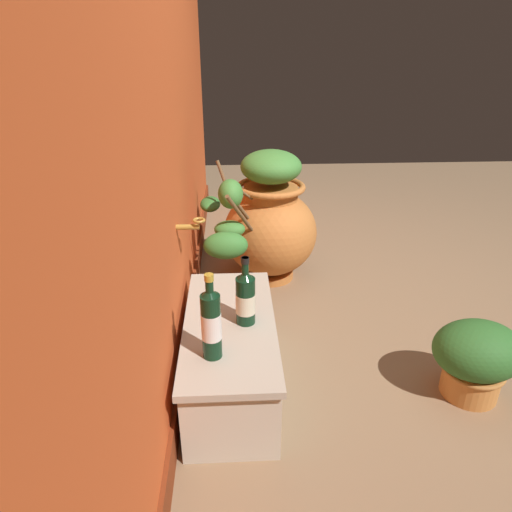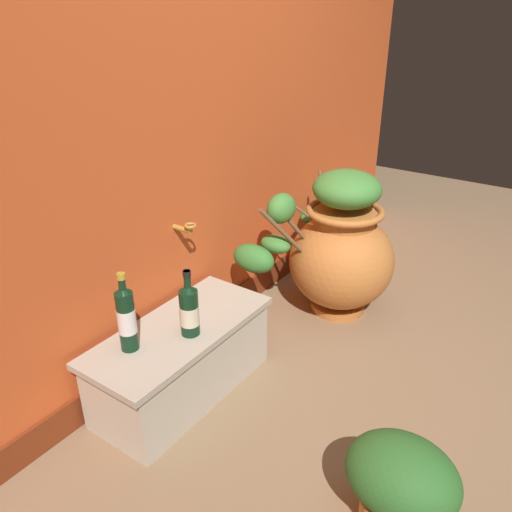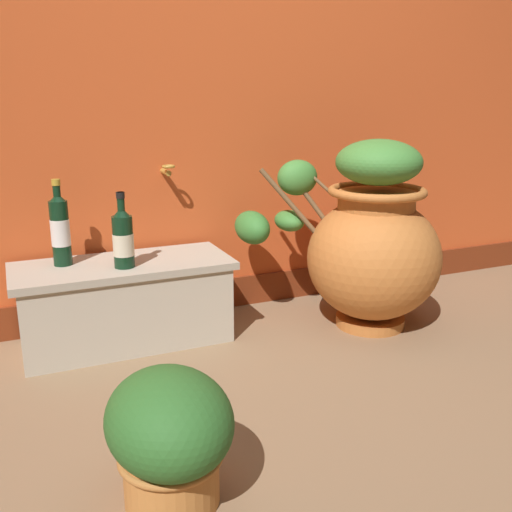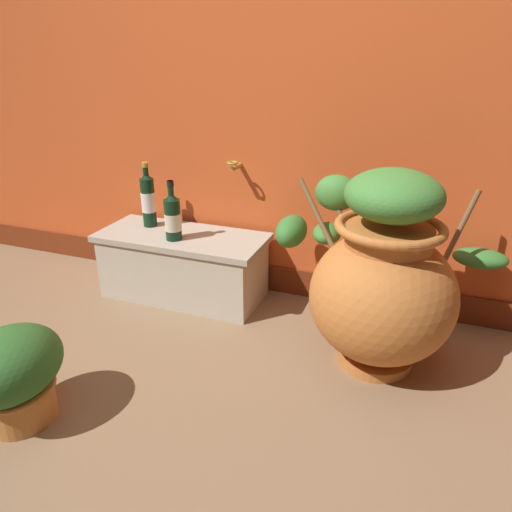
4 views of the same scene
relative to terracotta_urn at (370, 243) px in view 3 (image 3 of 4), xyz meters
The scene contains 7 objects.
ground_plane 0.95m from the terracotta_urn, 133.02° to the right, with size 7.00×7.00×0.00m, color #896B4C.
back_wall 1.23m from the terracotta_urn, 136.82° to the left, with size 4.40×0.33×2.60m.
terracotta_urn is the anchor object (origin of this frame).
stone_ledge 1.07m from the terracotta_urn, 166.94° to the left, with size 0.87×0.38×0.35m.
wine_bottle_left 1.29m from the terracotta_urn, 166.46° to the left, with size 0.07×0.07×0.34m.
wine_bottle_middle 1.05m from the terracotta_urn, behind, with size 0.08×0.08×0.30m.
potted_shrub 1.39m from the terracotta_urn, 144.50° to the right, with size 0.31×0.38×0.35m.
Camera 3 is at (-0.83, -1.39, 0.99)m, focal length 40.44 mm.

